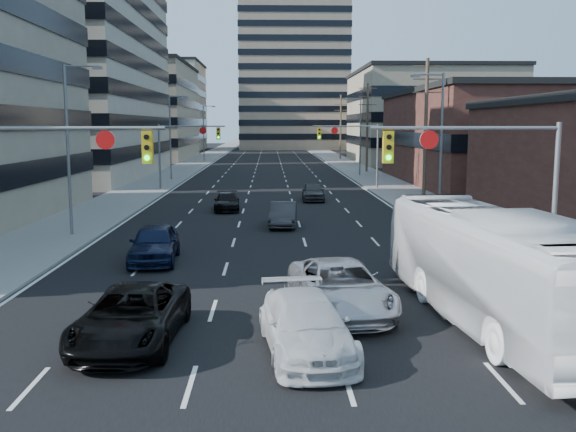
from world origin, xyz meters
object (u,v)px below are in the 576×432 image
(black_pickup, at_px, (131,316))
(white_van, at_px, (306,325))
(silver_suv, at_px, (340,287))
(sedan_blue, at_px, (154,243))
(transit_bus, at_px, (494,267))

(black_pickup, xyz_separation_m, white_van, (4.69, -0.88, -0.01))
(silver_suv, xyz_separation_m, sedan_blue, (-7.23, 7.74, 0.02))
(white_van, relative_size, transit_bus, 0.42)
(silver_suv, bearing_deg, transit_bus, -22.71)
(black_pickup, xyz_separation_m, sedan_blue, (-1.23, 10.52, 0.07))
(sedan_blue, bearing_deg, transit_bus, -41.05)
(black_pickup, relative_size, transit_bus, 0.44)
(black_pickup, height_order, silver_suv, silver_suv)
(transit_bus, bearing_deg, sedan_blue, 137.42)
(white_van, bearing_deg, black_pickup, 162.72)
(black_pickup, relative_size, white_van, 1.06)
(silver_suv, bearing_deg, white_van, -116.51)
(white_van, bearing_deg, sedan_blue, 110.79)
(silver_suv, relative_size, sedan_blue, 1.20)
(white_van, distance_m, transit_bus, 6.30)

